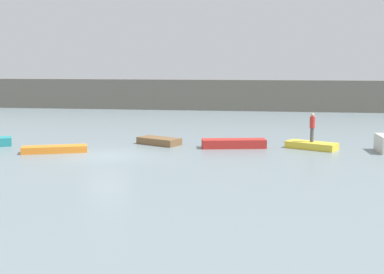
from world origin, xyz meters
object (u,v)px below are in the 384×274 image
rowboat_yellow (312,145)px  rowboat_brown (159,141)px  rowboat_red (234,143)px  person_red_shirt (312,126)px  rowboat_orange (55,149)px

rowboat_yellow → rowboat_brown: bearing=-155.0°
rowboat_red → person_red_shirt: 4.94m
rowboat_brown → rowboat_yellow: (9.70, -0.27, -0.01)m
rowboat_red → rowboat_yellow: bearing=-7.4°
rowboat_orange → rowboat_brown: bearing=14.9°
rowboat_red → person_red_shirt: person_red_shirt is taller
rowboat_red → person_red_shirt: bearing=-7.4°
rowboat_orange → rowboat_yellow: rowboat_yellow is taller
rowboat_brown → rowboat_yellow: size_ratio=0.92×
rowboat_brown → person_red_shirt: 9.78m
rowboat_brown → rowboat_yellow: rowboat_brown is taller
rowboat_orange → rowboat_red: size_ratio=0.95×
rowboat_brown → rowboat_orange: bearing=-118.6°
rowboat_orange → rowboat_brown: rowboat_brown is taller
rowboat_red → rowboat_yellow: size_ratio=1.30×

